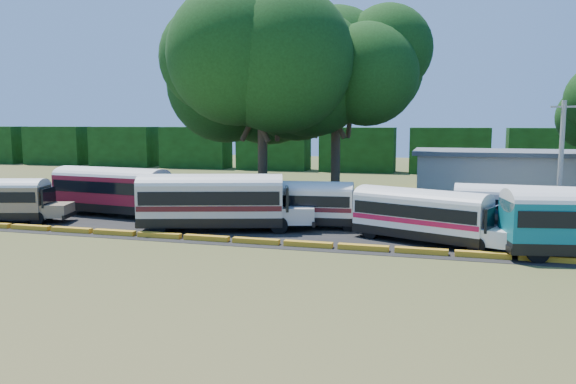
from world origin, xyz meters
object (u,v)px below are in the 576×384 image
(bus_cream_west, at_px, (215,199))
(tree_west, at_px, (262,64))
(bus_white_red, at_px, (424,213))
(bus_red, at_px, (114,188))

(bus_cream_west, height_order, tree_west, tree_west)
(bus_white_red, xyz_separation_m, tree_west, (-13.71, 12.71, 9.75))
(bus_cream_west, bearing_deg, tree_west, 77.86)
(bus_red, height_order, bus_white_red, bus_red)
(bus_red, distance_m, tree_west, 15.62)
(bus_red, distance_m, bus_cream_west, 9.84)
(bus_white_red, bearing_deg, bus_red, -166.65)
(bus_red, height_order, bus_cream_west, bus_cream_west)
(bus_white_red, distance_m, tree_west, 21.09)
(bus_cream_west, relative_size, tree_west, 0.66)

